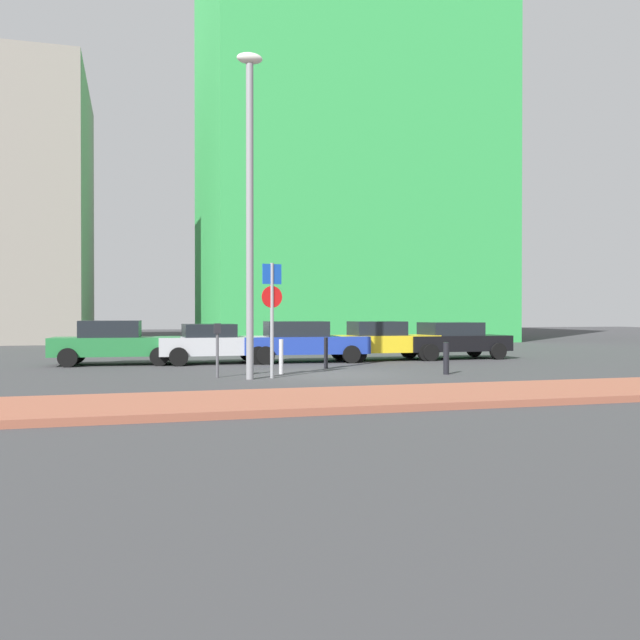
{
  "coord_description": "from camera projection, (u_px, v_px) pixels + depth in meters",
  "views": [
    {
      "loc": [
        -5.67,
        -18.75,
        1.76
      ],
      "look_at": [
        0.33,
        2.57,
        1.57
      ],
      "focal_mm": 37.65,
      "sensor_mm": 36.0,
      "label": 1
    }
  ],
  "objects": [
    {
      "name": "traffic_bollard_far",
      "position": [
        326.0,
        353.0,
        21.7
      ],
      "size": [
        0.13,
        0.13,
        1.01
      ],
      "primitive_type": "cylinder",
      "color": "black",
      "rests_on": "ground"
    },
    {
      "name": "traffic_bollard_near",
      "position": [
        281.0,
        357.0,
        19.66
      ],
      "size": [
        0.13,
        0.13,
        1.02
      ],
      "primitive_type": "cylinder",
      "color": "#B7B7BC",
      "rests_on": "ground"
    },
    {
      "name": "parked_car_yellow",
      "position": [
        383.0,
        340.0,
        25.54
      ],
      "size": [
        3.98,
        1.92,
        1.49
      ],
      "color": "gold",
      "rests_on": "ground"
    },
    {
      "name": "parked_car_black",
      "position": [
        453.0,
        340.0,
        26.38
      ],
      "size": [
        4.3,
        2.11,
        1.44
      ],
      "color": "black",
      "rests_on": "ground"
    },
    {
      "name": "parked_car_blue",
      "position": [
        302.0,
        341.0,
        24.55
      ],
      "size": [
        4.66,
        2.25,
        1.5
      ],
      "color": "#1E389E",
      "rests_on": "ground"
    },
    {
      "name": "sidewalk_brick",
      "position": [
        417.0,
        396.0,
        13.81
      ],
      "size": [
        40.0,
        3.18,
        0.14
      ],
      "primitive_type": "cube",
      "color": "#93513D",
      "rests_on": "ground"
    },
    {
      "name": "building_colorful_midrise",
      "position": [
        341.0,
        136.0,
        46.37
      ],
      "size": [
        18.69,
        15.32,
        28.15
      ],
      "primitive_type": "cube",
      "color": "green",
      "rests_on": "ground"
    },
    {
      "name": "parked_car_silver",
      "position": [
        214.0,
        343.0,
        23.85
      ],
      "size": [
        4.03,
        2.09,
        1.41
      ],
      "color": "#B7BABF",
      "rests_on": "ground"
    },
    {
      "name": "traffic_bollard_mid",
      "position": [
        446.0,
        358.0,
        19.55
      ],
      "size": [
        0.17,
        0.17,
        0.93
      ],
      "primitive_type": "cylinder",
      "color": "black",
      "rests_on": "ground"
    },
    {
      "name": "traffic_bollard_edge",
      "position": [
        251.0,
        359.0,
        19.59
      ],
      "size": [
        0.13,
        0.13,
        0.9
      ],
      "primitive_type": "cylinder",
      "color": "#B7B7BC",
      "rests_on": "ground"
    },
    {
      "name": "street_lamp",
      "position": [
        250.0,
        192.0,
        18.04
      ],
      "size": [
        0.7,
        0.36,
        8.79
      ],
      "color": "gray",
      "rests_on": "ground"
    },
    {
      "name": "parked_car_green",
      "position": [
        115.0,
        342.0,
        23.28
      ],
      "size": [
        4.46,
        2.2,
        1.54
      ],
      "color": "#237238",
      "rests_on": "ground"
    },
    {
      "name": "ground_plane",
      "position": [
        333.0,
        374.0,
        19.6
      ],
      "size": [
        120.0,
        120.0,
        0.0
      ],
      "primitive_type": "plane",
      "color": "#38383A"
    },
    {
      "name": "parking_sign_post",
      "position": [
        272.0,
        306.0,
        18.39
      ],
      "size": [
        0.59,
        0.14,
        3.16
      ],
      "color": "gray",
      "rests_on": "ground"
    },
    {
      "name": "parking_meter",
      "position": [
        217.0,
        343.0,
        18.56
      ],
      "size": [
        0.18,
        0.14,
        1.51
      ],
      "color": "#4C4C51",
      "rests_on": "ground"
    }
  ]
}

